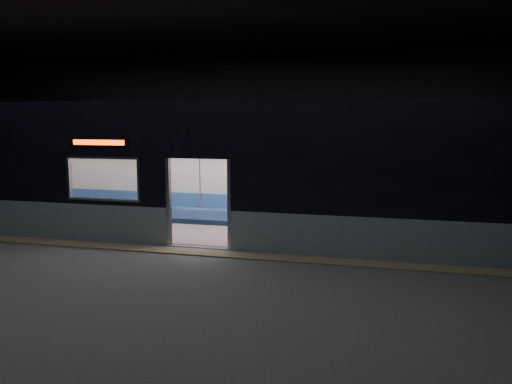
% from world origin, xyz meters
% --- Properties ---
extents(station_floor, '(24.00, 14.00, 0.01)m').
position_xyz_m(station_floor, '(0.00, 0.00, -0.01)').
color(station_floor, '#47494C').
rests_on(station_floor, ground).
extents(station_envelope, '(24.00, 14.00, 5.00)m').
position_xyz_m(station_envelope, '(0.00, 0.00, 3.66)').
color(station_envelope, black).
rests_on(station_envelope, station_floor).
extents(tactile_strip, '(22.80, 0.50, 0.03)m').
position_xyz_m(tactile_strip, '(0.00, 0.55, 0.01)').
color(tactile_strip, '#8C7F59').
rests_on(tactile_strip, station_floor).
extents(metro_car, '(18.00, 3.04, 3.35)m').
position_xyz_m(metro_car, '(-0.00, 2.54, 1.85)').
color(metro_car, '#8B9BA5').
rests_on(metro_car, station_floor).
extents(passenger, '(0.41, 0.71, 1.39)m').
position_xyz_m(passenger, '(0.67, 3.55, 0.81)').
color(passenger, black).
rests_on(passenger, metro_car).
extents(handbag, '(0.35, 0.32, 0.14)m').
position_xyz_m(handbag, '(0.67, 3.32, 0.68)').
color(handbag, black).
rests_on(handbag, passenger).
extents(transit_map, '(1.06, 0.03, 0.69)m').
position_xyz_m(transit_map, '(5.00, 3.85, 1.50)').
color(transit_map, white).
rests_on(transit_map, metro_car).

